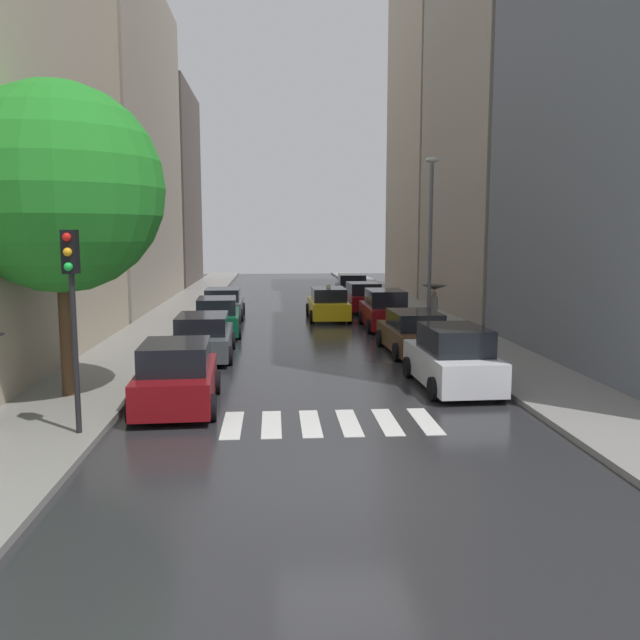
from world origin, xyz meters
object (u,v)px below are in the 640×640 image
at_px(parked_car_left_third, 217,317).
at_px(parked_car_right_nearest, 452,359).
at_px(parked_car_right_fifth, 352,288).
at_px(lamp_post_right, 430,232).
at_px(parked_car_right_fourth, 363,298).
at_px(street_tree_left, 59,189).
at_px(taxi_midroad, 328,304).
at_px(traffic_light_left_corner, 72,286).
at_px(pedestrian_foreground, 434,295).
at_px(parked_car_right_second, 413,333).
at_px(parked_car_left_second, 203,337).
at_px(parked_car_left_nearest, 177,377).
at_px(parked_car_left_fourth, 223,304).
at_px(parked_car_right_third, 385,311).

relative_size(parked_car_left_third, parked_car_right_nearest, 1.02).
distance_m(parked_car_right_fifth, lamp_post_right, 14.39).
height_order(parked_car_right_fourth, street_tree_left, street_tree_left).
relative_size(taxi_midroad, lamp_post_right, 0.63).
bearing_deg(parked_car_right_nearest, parked_car_left_third, 33.84).
bearing_deg(traffic_light_left_corner, street_tree_left, 109.58).
bearing_deg(lamp_post_right, pedestrian_foreground, 62.94).
distance_m(taxi_midroad, traffic_light_left_corner, 20.67).
distance_m(parked_car_right_nearest, taxi_midroad, 15.42).
relative_size(parked_car_right_second, parked_car_right_fifth, 1.03).
bearing_deg(parked_car_right_second, parked_car_right_fourth, -1.40).
distance_m(parked_car_left_second, parked_car_right_second, 7.61).
distance_m(taxi_midroad, lamp_post_right, 7.34).
bearing_deg(parked_car_right_fourth, lamp_post_right, -169.66).
bearing_deg(traffic_light_left_corner, lamp_post_right, 52.61).
height_order(parked_car_right_second, parked_car_right_fifth, parked_car_right_fifth).
bearing_deg(parked_car_left_nearest, parked_car_right_nearest, -80.62).
xyz_separation_m(parked_car_left_second, parked_car_right_nearest, (7.55, -5.18, 0.10)).
relative_size(parked_car_left_nearest, parked_car_right_second, 0.89).
bearing_deg(pedestrian_foreground, parked_car_left_fourth, -106.33).
xyz_separation_m(parked_car_right_second, traffic_light_left_corner, (-9.27, -9.54, 2.55)).
bearing_deg(parked_car_left_second, parked_car_right_nearest, -126.09).
bearing_deg(parked_car_left_fourth, parked_car_right_fifth, -44.14).
bearing_deg(parked_car_right_fourth, parked_car_right_nearest, 177.75).
relative_size(parked_car_left_nearest, parked_car_right_third, 0.90).
distance_m(parked_car_right_nearest, street_tree_left, 11.45).
bearing_deg(parked_car_right_second, parked_car_right_fifth, -1.68).
height_order(parked_car_left_second, parked_car_right_third, parked_car_right_third).
bearing_deg(parked_car_left_nearest, parked_car_left_second, -2.20).
height_order(parked_car_right_fifth, lamp_post_right, lamp_post_right).
xyz_separation_m(parked_car_right_second, parked_car_right_third, (-0.00, 6.21, 0.10)).
xyz_separation_m(parked_car_left_second, parked_car_right_fifth, (7.55, 18.97, 0.08)).
bearing_deg(lamp_post_right, parked_car_right_third, 141.85).
xyz_separation_m(parked_car_left_third, pedestrian_foreground, (9.71, 0.78, 0.82)).
distance_m(parked_car_right_second, parked_car_right_fifth, 18.67).
bearing_deg(taxi_midroad, lamp_post_right, -141.01).
distance_m(parked_car_right_nearest, parked_car_right_third, 11.69).
distance_m(parked_car_right_nearest, lamp_post_right, 11.08).
bearing_deg(street_tree_left, traffic_light_left_corner, -70.42).
relative_size(parked_car_left_third, parked_car_right_fourth, 1.08).
distance_m(street_tree_left, traffic_light_left_corner, 4.28).
distance_m(parked_car_left_nearest, parked_car_right_fourth, 21.36).
bearing_deg(lamp_post_right, parked_car_left_second, -151.09).
relative_size(parked_car_left_fourth, parked_car_right_fourth, 1.06).
relative_size(parked_car_right_nearest, traffic_light_left_corner, 1.01).
height_order(parked_car_left_third, parked_car_right_third, parked_car_right_third).
bearing_deg(pedestrian_foreground, parked_car_left_nearest, -27.55).
relative_size(parked_car_left_nearest, parked_car_left_second, 0.88).
xyz_separation_m(taxi_midroad, traffic_light_left_corner, (-6.96, -19.30, 2.52)).
bearing_deg(parked_car_left_third, street_tree_left, 162.19).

